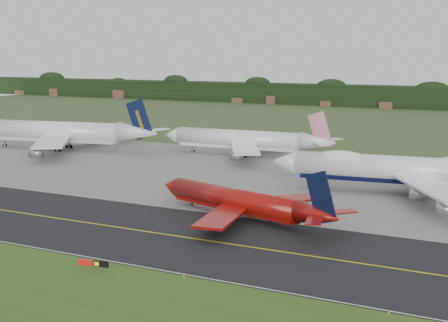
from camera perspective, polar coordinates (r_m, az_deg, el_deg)
ground at (r=107.90m, az=-1.78°, el=-6.55°), size 600.00×600.00×0.00m
grass_verge at (r=80.52m, az=-13.93°, el=-12.64°), size 400.00×30.00×0.01m
taxiway at (r=104.54m, az=-2.82°, el=-7.09°), size 400.00×32.00×0.02m
apron at (r=153.44m, az=7.26°, el=-1.70°), size 400.00×78.00×0.01m
taxiway_centreline at (r=104.53m, az=-2.82°, el=-7.08°), size 400.00×0.40×0.00m
taxiway_edge_line at (r=92.00m, az=-7.61°, el=-9.54°), size 400.00×0.25×0.00m
horizon_treeline at (r=369.08m, az=18.83°, el=5.39°), size 700.00×25.00×12.00m
jet_ba_747 at (r=140.69m, az=16.70°, el=-0.84°), size 63.31×52.07×15.91m
jet_red_737 at (r=116.08m, az=1.72°, el=-3.77°), size 41.45×33.01×11.40m
jet_navy_gold at (r=205.48m, az=-14.57°, el=2.54°), size 65.58×56.41×16.97m
jet_star_tail at (r=186.70m, az=2.07°, el=1.91°), size 54.65×45.74×14.43m
taxiway_sign at (r=91.08m, az=-11.88°, el=-9.15°), size 4.62×1.08×1.56m
edge_marker_center at (r=87.21m, az=-3.68°, el=-10.41°), size 0.16×0.16×0.50m
edge_marker_right at (r=77.98m, az=14.84°, el=-13.24°), size 0.16×0.16×0.50m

